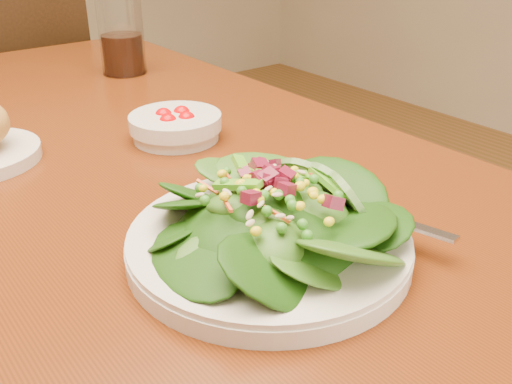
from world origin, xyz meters
The scene contains 5 objects.
dining_table centered at (0.00, 0.00, 0.65)m, with size 0.90×1.40×0.75m.
chair_far centered at (0.18, 0.93, 0.49)m, with size 0.48×0.49×0.93m.
salad_plate centered at (0.09, -0.33, 0.78)m, with size 0.28×0.28×0.08m.
tomato_bowl centered at (0.17, -0.01, 0.77)m, with size 0.13×0.13×0.04m.
drinking_glass centered at (0.27, 0.36, 0.82)m, with size 0.09×0.09×0.15m.
Camera 1 is at (-0.22, -0.70, 1.06)m, focal length 40.00 mm.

